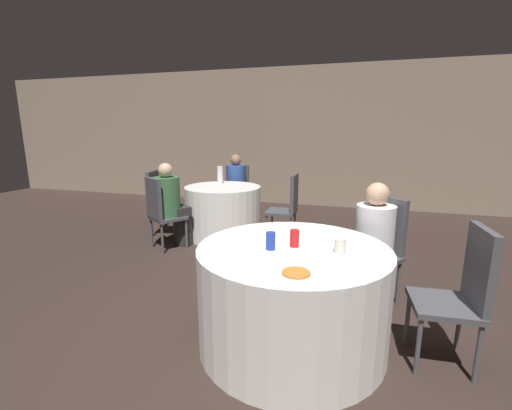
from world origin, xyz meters
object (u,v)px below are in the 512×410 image
person_blue_shirt (235,189)px  soda_can_blue (271,241)px  chair_far_southwest (160,208)px  chair_far_east (288,203)px  table_far (223,211)px  chair_far_west (159,198)px  chair_far_north (237,188)px  pizza_plate_near (296,274)px  chair_near_northeast (380,242)px  table_near (292,296)px  chair_near_east (463,287)px  person_white_shirt (369,245)px  person_green_jacket (172,205)px  bottle_far (220,175)px  soda_can_red (294,238)px

person_blue_shirt → soda_can_blue: person_blue_shirt is taller
chair_far_southwest → chair_far_east: bearing=62.3°
table_far → chair_far_southwest: size_ratio=1.16×
chair_far_west → chair_far_east: same height
chair_far_southwest → chair_far_north: bearing=110.6°
chair_far_west → chair_far_north: bearing=133.3°
chair_far_west → pizza_plate_near: (2.53, -2.61, 0.19)m
chair_near_northeast → chair_far_southwest: size_ratio=1.00×
chair_far_east → chair_far_southwest: bearing=117.7°
chair_far_north → chair_far_southwest: (-0.42, -1.78, 0.00)m
table_far → chair_far_southwest: bearing=-124.0°
table_near → chair_near_east: (1.10, 0.07, 0.19)m
person_white_shirt → person_blue_shirt: bearing=-13.0°
person_green_jacket → bottle_far: (0.30, 0.94, 0.30)m
chair_far_north → chair_near_east: bearing=122.7°
chair_far_north → pizza_plate_near: chair_far_north is taller
soda_can_red → pizza_plate_near: bearing=-78.5°
chair_near_east → soda_can_blue: bearing=93.8°
chair_near_east → chair_far_north: (-2.69, 3.22, 0.00)m
person_white_shirt → soda_can_red: person_white_shirt is taller
table_far → person_white_shirt: person_white_shirt is taller
table_near → table_far: size_ratio=1.22×
person_white_shirt → chair_near_northeast: bearing=-90.0°
chair_far_east → soda_can_red: size_ratio=7.84×
chair_far_east → table_far: bearing=90.0°
chair_near_east → soda_can_red: chair_near_east is taller
person_blue_shirt → pizza_plate_near: bearing=107.9°
chair_far_east → soda_can_blue: chair_far_east is taller
table_near → person_white_shirt: size_ratio=1.22×
chair_near_east → person_blue_shirt: size_ratio=0.83×
person_green_jacket → pizza_plate_near: 2.94m
chair_near_northeast → chair_far_west: size_ratio=1.00×
soda_can_blue → bottle_far: (-1.48, 2.68, 0.07)m
table_far → bottle_far: bottle_far is taller
table_near → person_green_jacket: 2.55m
table_far → chair_far_southwest: (-0.55, -0.81, 0.19)m
chair_far_east → pizza_plate_near: 2.86m
chair_far_southwest → person_white_shirt: size_ratio=0.86×
chair_far_west → person_blue_shirt: size_ratio=0.83×
chair_near_east → chair_far_north: bearing=36.2°
table_near → chair_far_north: (-1.60, 3.29, 0.19)m
person_white_shirt → soda_can_blue: (-0.68, -0.85, 0.24)m
person_blue_shirt → pizza_plate_near: size_ratio=4.63×
table_near → pizza_plate_near: bearing=-77.6°
chair_near_east → chair_far_west: same height
soda_can_blue → person_white_shirt: bearing=51.4°
table_far → person_green_jacket: person_green_jacket is taller
pizza_plate_near → bottle_far: bottle_far is taller
chair_near_northeast → chair_far_east: same height
chair_far_west → person_blue_shirt: person_blue_shirt is taller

